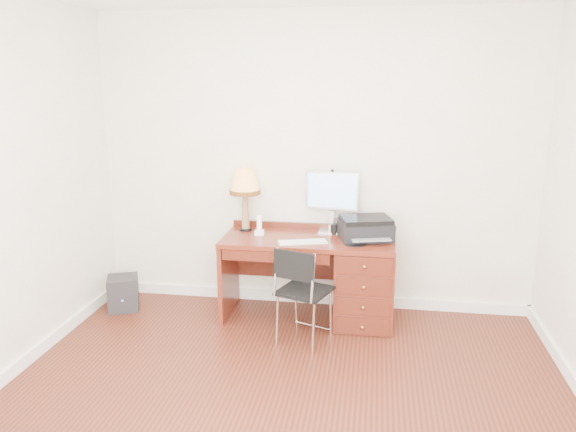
% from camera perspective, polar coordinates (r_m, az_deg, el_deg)
% --- Properties ---
extents(ground, '(4.00, 4.00, 0.00)m').
position_cam_1_polar(ground, '(3.96, -0.62, -18.42)').
color(ground, '#3C160D').
rests_on(ground, ground).
extents(room_shell, '(4.00, 4.00, 4.00)m').
position_cam_1_polar(room_shell, '(4.47, 0.77, -13.60)').
color(room_shell, white).
rests_on(room_shell, ground).
extents(desk, '(1.50, 0.67, 0.75)m').
position_cam_1_polar(desk, '(5.01, 5.75, -6.05)').
color(desk, maroon).
rests_on(desk, ground).
extents(monitor, '(0.48, 0.18, 0.55)m').
position_cam_1_polar(monitor, '(5.05, 4.43, 2.23)').
color(monitor, silver).
rests_on(monitor, desk).
extents(keyboard, '(0.43, 0.24, 0.02)m').
position_cam_1_polar(keyboard, '(4.76, 1.48, -2.66)').
color(keyboard, white).
rests_on(keyboard, desk).
extents(mouse_pad, '(0.19, 0.19, 0.04)m').
position_cam_1_polar(mouse_pad, '(4.77, 6.83, -2.71)').
color(mouse_pad, black).
rests_on(mouse_pad, desk).
extents(printer, '(0.51, 0.44, 0.19)m').
position_cam_1_polar(printer, '(4.90, 7.88, -1.24)').
color(printer, black).
rests_on(printer, desk).
extents(leg_lamp, '(0.28, 0.28, 0.57)m').
position_cam_1_polar(leg_lamp, '(5.07, -4.40, 3.13)').
color(leg_lamp, black).
rests_on(leg_lamp, desk).
extents(phone, '(0.09, 0.09, 0.17)m').
position_cam_1_polar(phone, '(5.01, -2.92, -1.33)').
color(phone, white).
rests_on(phone, desk).
extents(pen_cup, '(0.07, 0.07, 0.09)m').
position_cam_1_polar(pen_cup, '(5.05, 4.73, -1.31)').
color(pen_cup, black).
rests_on(pen_cup, desk).
extents(chair, '(0.49, 0.50, 0.82)m').
position_cam_1_polar(chair, '(4.52, 1.58, -7.14)').
color(chair, black).
rests_on(chair, ground).
extents(equipment_box, '(0.35, 0.35, 0.31)m').
position_cam_1_polar(equipment_box, '(5.51, -16.40, -7.51)').
color(equipment_box, black).
rests_on(equipment_box, ground).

